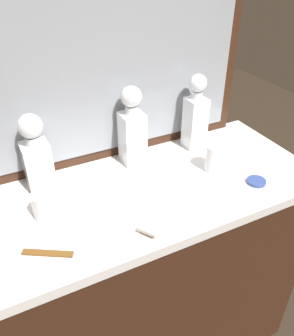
{
  "coord_description": "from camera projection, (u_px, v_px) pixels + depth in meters",
  "views": [
    {
      "loc": [
        -0.44,
        -0.87,
        1.66
      ],
      "look_at": [
        0.0,
        0.0,
        1.0
      ],
      "focal_mm": 38.1,
      "sensor_mm": 36.0,
      "label": 1
    }
  ],
  "objects": [
    {
      "name": "dresser",
      "position": [
        147.0,
        276.0,
        1.47
      ],
      "size": [
        1.22,
        0.54,
        0.92
      ],
      "color": "#381E11",
      "rests_on": "ground_plane"
    },
    {
      "name": "crystal_tumbler_far_right",
      "position": [
        215.0,
        159.0,
        1.28
      ],
      "size": [
        0.07,
        0.07,
        0.1
      ],
      "color": "white",
      "rests_on": "dresser"
    },
    {
      "name": "crystal_decanter_rear",
      "position": [
        132.0,
        133.0,
        1.29
      ],
      "size": [
        0.08,
        0.08,
        0.3
      ],
      "color": "white",
      "rests_on": "dresser"
    },
    {
      "name": "dresser_mirror",
      "position": [
        113.0,
        59.0,
        1.2
      ],
      "size": [
        1.03,
        0.03,
        0.75
      ],
      "color": "#381E11",
      "rests_on": "dresser"
    },
    {
      "name": "crystal_tumbler_far_left",
      "position": [
        46.0,
        206.0,
        1.08
      ],
      "size": [
        0.08,
        0.08,
        0.08
      ],
      "color": "white",
      "rests_on": "dresser"
    },
    {
      "name": "crystal_decanter_front",
      "position": [
        195.0,
        119.0,
        1.38
      ],
      "size": [
        0.07,
        0.07,
        0.3
      ],
      "color": "white",
      "rests_on": "dresser"
    },
    {
      "name": "tortoiseshell_comb",
      "position": [
        48.0,
        253.0,
        0.97
      ],
      "size": [
        0.13,
        0.09,
        0.01
      ],
      "color": "brown",
      "rests_on": "dresser"
    },
    {
      "name": "crystal_decanter_center",
      "position": [
        37.0,
        160.0,
        1.16
      ],
      "size": [
        0.09,
        0.09,
        0.27
      ],
      "color": "white",
      "rests_on": "dresser"
    },
    {
      "name": "porcelain_dish",
      "position": [
        256.0,
        181.0,
        1.24
      ],
      "size": [
        0.07,
        0.07,
        0.01
      ],
      "color": "#33478C",
      "rests_on": "dresser"
    },
    {
      "name": "silver_brush_center",
      "position": [
        159.0,
        219.0,
        1.07
      ],
      "size": [
        0.16,
        0.13,
        0.02
      ],
      "color": "#B7A88C",
      "rests_on": "dresser"
    }
  ]
}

